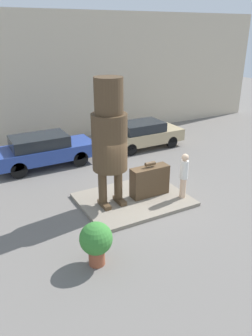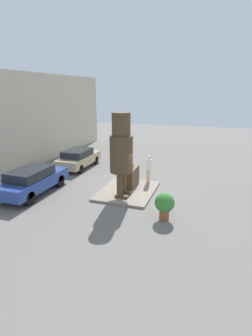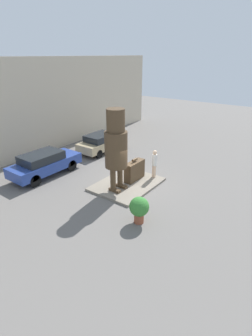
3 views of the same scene
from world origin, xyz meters
TOP-DOWN VIEW (x-y plane):
  - ground_plane at (0.00, 0.00)m, footprint 60.00×60.00m
  - pedestal at (0.00, 0.00)m, footprint 3.87×2.95m
  - statue_figure at (-0.91, 0.05)m, footprint 1.19×1.19m
  - giant_suitcase at (0.66, -0.05)m, footprint 1.46×0.49m
  - tourist at (1.63, -0.80)m, footprint 0.29×0.29m
  - parked_car_blue at (-1.93, 4.89)m, footprint 4.49×1.74m
  - parked_car_tan at (3.46, 4.97)m, footprint 4.08×1.71m
  - planter_pot at (-2.62, -2.58)m, footprint 0.89×0.89m

SIDE VIEW (x-z plane):
  - ground_plane at x=0.00m, z-range 0.00..0.00m
  - pedestal at x=0.00m, z-range 0.00..0.13m
  - giant_suitcase at x=0.66m, z-range 0.03..1.36m
  - parked_car_tan at x=3.46m, z-range 0.05..1.45m
  - planter_pot at x=-2.62m, z-range 0.12..1.38m
  - parked_car_blue at x=-1.93m, z-range 0.06..1.56m
  - tourist at x=1.63m, z-range 0.21..1.92m
  - statue_figure at x=-0.91m, z-range 0.50..4.91m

